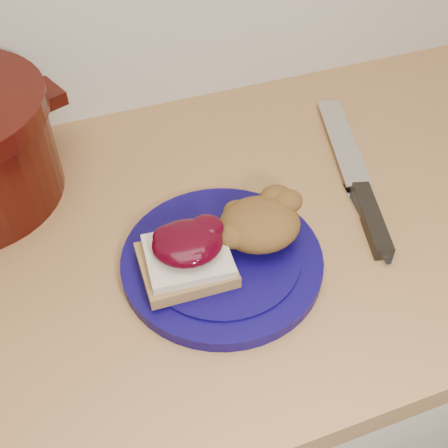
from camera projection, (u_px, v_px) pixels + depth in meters
name	position (u px, v px, depth m)	size (l,w,h in m)	color
base_cabinet	(209.00, 399.00, 1.07)	(4.00, 0.60, 0.86)	beige
plate	(222.00, 261.00, 0.68)	(0.25, 0.25, 0.02)	#0B0445
sandwich	(187.00, 255.00, 0.65)	(0.11, 0.09, 0.05)	olive
stuffing_mound	(260.00, 224.00, 0.68)	(0.10, 0.09, 0.05)	brown
chef_knife	(363.00, 195.00, 0.76)	(0.12, 0.33, 0.02)	black
butter_knife	(367.00, 222.00, 0.74)	(0.15, 0.01, 0.00)	silver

